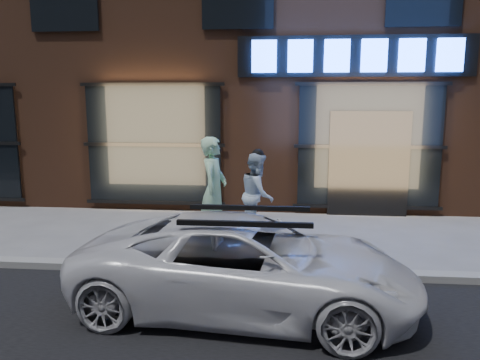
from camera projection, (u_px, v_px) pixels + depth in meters
The scene contains 6 objects.
ground at pixel (411, 280), 7.02m from camera, with size 90.00×90.00×0.00m, color slate.
curb at pixel (411, 276), 7.01m from camera, with size 60.00×0.25×0.12m, color gray.
storefront_building at pixel (351, 14), 13.95m from camera, with size 30.20×8.28×10.30m.
man_bowtie at pixel (214, 190), 8.80m from camera, with size 0.72×0.48×1.99m, color #ADE3B7.
man_cap at pixel (258, 194), 9.16m from camera, with size 0.80×0.63×1.66m, color white.
white_suv at pixel (247, 265), 5.95m from camera, with size 2.00×4.34×1.21m, color silver.
Camera 1 is at (-1.94, -6.86, 2.72)m, focal length 35.00 mm.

